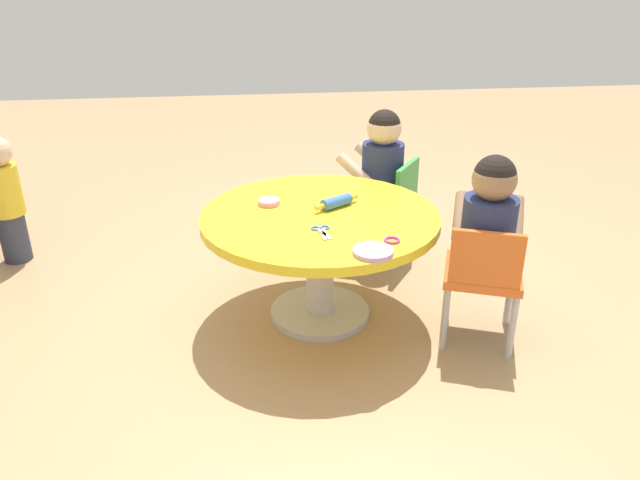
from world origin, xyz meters
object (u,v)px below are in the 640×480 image
object	(u,v)px
toddler_standing	(5,196)
craft_scissors	(322,231)
seated_child_left	(489,219)
child_chair_left	(483,275)
rolling_pin	(336,202)
craft_table	(320,235)
seated_child_right	(382,161)
child_chair_right	(387,204)

from	to	relation	value
toddler_standing	craft_scissors	xyz separation A→B (m)	(-0.94, -1.51, 0.14)
seated_child_left	child_chair_left	bearing A→B (deg)	159.15
rolling_pin	craft_scissors	world-z (taller)	rolling_pin
child_chair_left	toddler_standing	xyz separation A→B (m)	(1.02, 2.14, 0.05)
seated_child_left	rolling_pin	bearing A→B (deg)	62.40
rolling_pin	toddler_standing	bearing A→B (deg)	66.50
craft_table	rolling_pin	xyz separation A→B (m)	(0.06, -0.08, 0.13)
child_chair_left	craft_table	bearing A→B (deg)	66.22
craft_table	rolling_pin	distance (m)	0.16
craft_table	seated_child_left	world-z (taller)	seated_child_left
seated_child_right	toddler_standing	distance (m)	1.92
child_chair_right	toddler_standing	bearing A→B (deg)	83.68
craft_table	child_chair_left	distance (m)	0.68
child_chair_right	toddler_standing	xyz separation A→B (m)	(0.21, 1.94, 0.05)
craft_table	rolling_pin	size ratio (longest dim) A/B	4.82
toddler_standing	rolling_pin	xyz separation A→B (m)	(-0.70, -1.60, 0.16)
craft_table	child_chair_right	xyz separation A→B (m)	(0.54, -0.42, -0.08)
child_chair_left	rolling_pin	xyz separation A→B (m)	(0.33, 0.54, 0.21)
craft_scissors	toddler_standing	bearing A→B (deg)	58.09
craft_table	child_chair_right	world-z (taller)	child_chair_right
craft_table	seated_child_right	xyz separation A→B (m)	(0.56, -0.38, 0.14)
seated_child_right	craft_scissors	bearing A→B (deg)	151.80
craft_table	seated_child_left	bearing A→B (deg)	-110.41
craft_table	child_chair_right	size ratio (longest dim) A/B	1.86
rolling_pin	seated_child_right	bearing A→B (deg)	-31.34
seated_child_left	seated_child_right	size ratio (longest dim) A/B	1.00
child_chair_right	seated_child_right	bearing A→B (deg)	55.10
seated_child_left	toddler_standing	distance (m)	2.38
craft_table	craft_scissors	xyz separation A→B (m)	(-0.19, 0.02, 0.11)
child_chair_left	seated_child_left	distance (m)	0.23
seated_child_right	rolling_pin	bearing A→B (deg)	148.66
child_chair_left	child_chair_right	xyz separation A→B (m)	(0.81, 0.20, 0.00)
craft_scissors	craft_table	bearing A→B (deg)	-4.98
craft_table	child_chair_right	bearing A→B (deg)	-37.83
seated_child_left	toddler_standing	xyz separation A→B (m)	(0.99, 2.16, -0.17)
craft_table	seated_child_right	size ratio (longest dim) A/B	1.95
child_chair_left	toddler_standing	distance (m)	2.38
toddler_standing	craft_scissors	distance (m)	1.78
child_chair_left	craft_scissors	size ratio (longest dim) A/B	3.86
child_chair_right	toddler_standing	distance (m)	1.95
seated_child_right	craft_table	bearing A→B (deg)	145.54
toddler_standing	rolling_pin	world-z (taller)	toddler_standing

